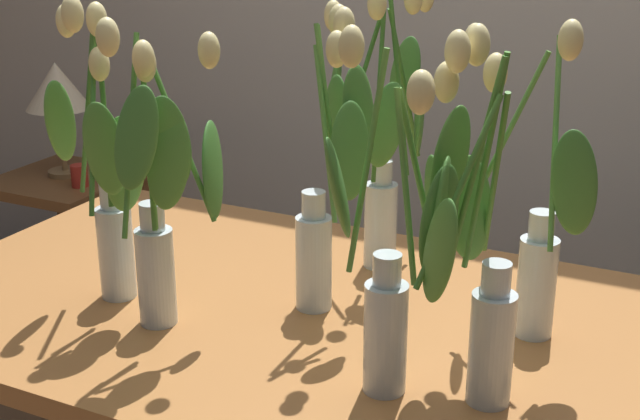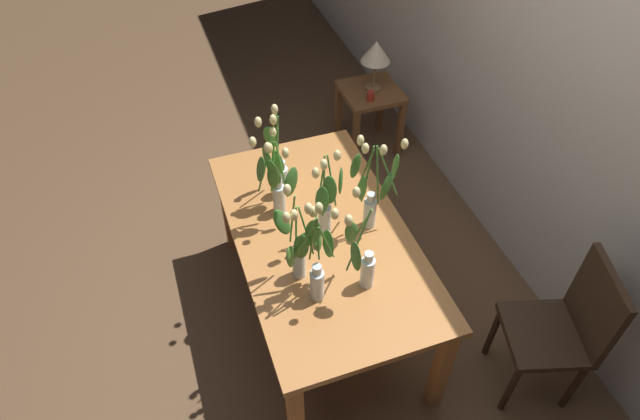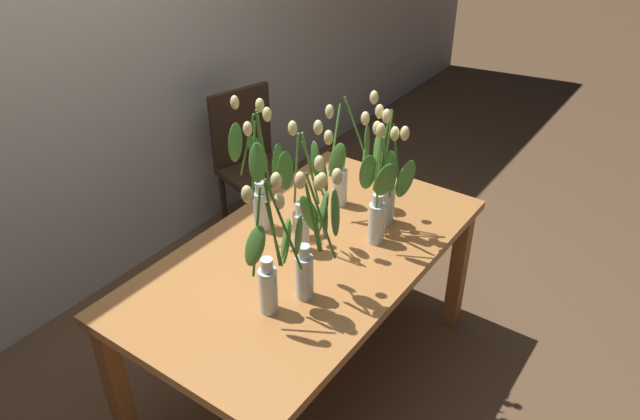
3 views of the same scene
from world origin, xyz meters
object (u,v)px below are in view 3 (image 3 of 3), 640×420
(tulip_vase_0, at_px, (274,260))
(dining_chair, at_px, (252,158))
(dining_table, at_px, (307,269))
(tulip_vase_6, at_px, (344,172))
(tulip_vase_1, at_px, (259,179))
(tulip_vase_3, at_px, (379,199))
(tulip_vase_4, at_px, (305,202))
(tulip_vase_2, at_px, (314,242))
(tulip_vase_5, at_px, (386,181))

(tulip_vase_0, relative_size, dining_chair, 0.63)
(dining_table, distance_m, tulip_vase_6, 0.47)
(tulip_vase_0, distance_m, tulip_vase_1, 0.55)
(dining_table, relative_size, tulip_vase_0, 2.74)
(dining_chair, bearing_deg, tulip_vase_1, -136.53)
(tulip_vase_3, bearing_deg, tulip_vase_4, 135.16)
(dining_table, bearing_deg, tulip_vase_2, -138.13)
(tulip_vase_6, distance_m, dining_chair, 1.11)
(tulip_vase_0, height_order, dining_chair, tulip_vase_0)
(tulip_vase_0, height_order, tulip_vase_4, tulip_vase_0)
(tulip_vase_2, bearing_deg, tulip_vase_0, 161.53)
(tulip_vase_4, bearing_deg, dining_table, -131.23)
(tulip_vase_0, distance_m, tulip_vase_5, 0.70)
(dining_table, xyz_separation_m, tulip_vase_3, (0.23, -0.19, 0.30))
(tulip_vase_2, relative_size, tulip_vase_3, 0.99)
(dining_table, xyz_separation_m, dining_chair, (0.82, 1.01, -0.12))
(tulip_vase_4, bearing_deg, tulip_vase_1, 87.80)
(tulip_vase_3, distance_m, tulip_vase_6, 0.30)
(tulip_vase_2, distance_m, tulip_vase_3, 0.43)
(tulip_vase_5, bearing_deg, tulip_vase_4, 151.12)
(tulip_vase_1, height_order, tulip_vase_6, tulip_vase_1)
(tulip_vase_1, bearing_deg, tulip_vase_0, -134.63)
(tulip_vase_0, bearing_deg, tulip_vase_3, -6.57)
(tulip_vase_0, xyz_separation_m, tulip_vase_5, (0.70, -0.03, -0.00))
(tulip_vase_0, xyz_separation_m, tulip_vase_3, (0.59, -0.07, -0.02))
(dining_table, height_order, tulip_vase_0, tulip_vase_0)
(tulip_vase_3, xyz_separation_m, dining_chair, (0.58, 1.20, -0.42))
(tulip_vase_4, bearing_deg, tulip_vase_2, -137.49)
(tulip_vase_5, bearing_deg, tulip_vase_6, 81.51)
(tulip_vase_4, bearing_deg, tulip_vase_5, -28.88)
(tulip_vase_0, height_order, tulip_vase_5, tulip_vase_0)
(tulip_vase_2, xyz_separation_m, tulip_vase_6, (0.58, 0.25, -0.05))
(tulip_vase_1, xyz_separation_m, tulip_vase_4, (-0.01, -0.24, -0.02))
(dining_table, relative_size, tulip_vase_5, 2.82)
(tulip_vase_1, relative_size, dining_chair, 0.62)
(tulip_vase_0, height_order, tulip_vase_6, tulip_vase_0)
(dining_table, distance_m, tulip_vase_3, 0.42)
(tulip_vase_3, height_order, tulip_vase_4, tulip_vase_3)
(tulip_vase_3, xyz_separation_m, tulip_vase_4, (-0.22, 0.21, 0.02))
(tulip_vase_5, relative_size, dining_chair, 0.61)
(tulip_vase_1, relative_size, tulip_vase_2, 1.03)
(tulip_vase_5, bearing_deg, tulip_vase_2, -178.05)
(tulip_vase_0, bearing_deg, tulip_vase_1, 45.37)
(tulip_vase_5, xyz_separation_m, dining_chair, (0.47, 1.17, -0.44))
(tulip_vase_4, bearing_deg, tulip_vase_3, -44.84)
(tulip_vase_1, bearing_deg, dining_table, -95.93)
(tulip_vase_2, distance_m, tulip_vase_4, 0.29)
(tulip_vase_2, bearing_deg, tulip_vase_5, 1.95)
(tulip_vase_0, xyz_separation_m, tulip_vase_1, (0.39, 0.39, 0.02))
(tulip_vase_3, distance_m, tulip_vase_4, 0.30)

